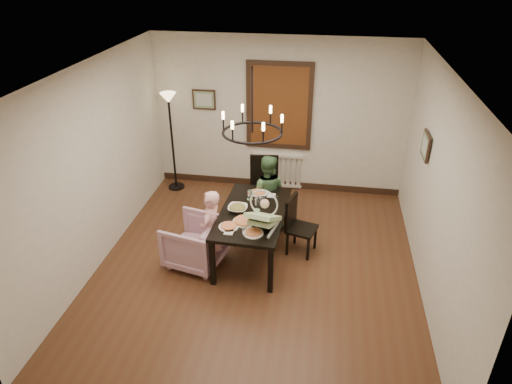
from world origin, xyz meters
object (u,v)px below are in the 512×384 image
(chair_right, at_px, (302,226))
(armchair, at_px, (195,242))
(seated_man, at_px, (267,198))
(drinking_glass, at_px, (258,202))
(dining_table, at_px, (253,217))
(floor_lamp, at_px, (172,144))
(baby_bouncer, at_px, (263,215))
(elderly_woman, at_px, (211,236))
(chair_far, at_px, (264,189))

(chair_right, height_order, armchair, chair_right)
(seated_man, bearing_deg, drinking_glass, 85.31)
(dining_table, xyz_separation_m, chair_right, (0.70, 0.21, -0.22))
(floor_lamp, bearing_deg, baby_bouncer, -48.60)
(seated_man, relative_size, drinking_glass, 7.48)
(elderly_woman, relative_size, baby_bouncer, 1.74)
(armchair, bearing_deg, seated_man, 154.56)
(chair_far, relative_size, drinking_glass, 7.61)
(armchair, height_order, baby_bouncer, baby_bouncer)
(chair_right, relative_size, elderly_woman, 0.91)
(elderly_woman, distance_m, baby_bouncer, 0.86)
(dining_table, bearing_deg, drinking_glass, 75.10)
(chair_right, distance_m, seated_man, 0.87)
(dining_table, distance_m, baby_bouncer, 0.50)
(dining_table, height_order, armchair, dining_table)
(elderly_woman, xyz_separation_m, floor_lamp, (-1.26, 2.22, 0.40))
(chair_right, distance_m, floor_lamp, 3.05)
(dining_table, distance_m, chair_far, 1.11)
(floor_lamp, bearing_deg, chair_far, -24.08)
(dining_table, relative_size, baby_bouncer, 2.88)
(chair_far, relative_size, baby_bouncer, 1.87)
(armchair, relative_size, drinking_glass, 5.49)
(chair_far, relative_size, elderly_woman, 1.07)
(seated_man, xyz_separation_m, drinking_glass, (-0.03, -0.64, 0.30))
(chair_right, bearing_deg, floor_lamp, 71.60)
(elderly_woman, distance_m, drinking_glass, 0.84)
(armchair, bearing_deg, baby_bouncer, 98.24)
(dining_table, xyz_separation_m, floor_lamp, (-1.80, 1.90, 0.23))
(elderly_woman, height_order, drinking_glass, elderly_woman)
(floor_lamp, bearing_deg, elderly_woman, -60.39)
(armchair, distance_m, baby_bouncer, 1.16)
(elderly_woman, bearing_deg, seated_man, 159.47)
(drinking_glass, bearing_deg, floor_lamp, 137.15)
(seated_man, height_order, baby_bouncer, baby_bouncer)
(seated_man, xyz_separation_m, baby_bouncer, (0.12, -1.19, 0.42))
(baby_bouncer, distance_m, floor_lamp, 3.03)
(dining_table, relative_size, drinking_glass, 11.74)
(chair_far, bearing_deg, armchair, -125.50)
(dining_table, height_order, floor_lamp, floor_lamp)
(baby_bouncer, bearing_deg, chair_right, 61.73)
(elderly_woman, distance_m, floor_lamp, 2.59)
(seated_man, distance_m, drinking_glass, 0.71)
(seated_man, bearing_deg, dining_table, 82.08)
(armchair, distance_m, drinking_glass, 1.08)
(floor_lamp, bearing_deg, drinking_glass, -42.85)
(elderly_woman, relative_size, floor_lamp, 0.55)
(seated_man, bearing_deg, baby_bouncer, 93.67)
(armchair, bearing_deg, floor_lamp, -142.71)
(chair_right, relative_size, floor_lamp, 0.50)
(chair_far, height_order, armchair, chair_far)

